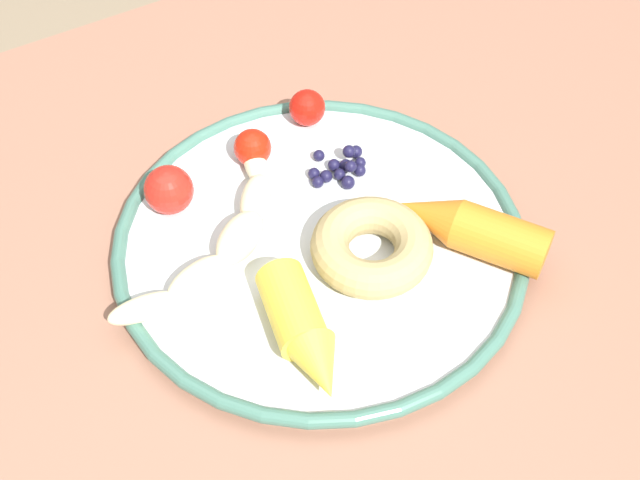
# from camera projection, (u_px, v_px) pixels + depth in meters

# --- Properties ---
(dining_table) EXTENTS (1.11, 0.71, 0.75)m
(dining_table) POSITION_uv_depth(u_px,v_px,m) (243.00, 317.00, 0.78)
(dining_table) COLOR #94634E
(dining_table) RESTS_ON ground_plane
(plate) EXTENTS (0.34, 0.34, 0.02)m
(plate) POSITION_uv_depth(u_px,v_px,m) (320.00, 242.00, 0.69)
(plate) COLOR silver
(plate) RESTS_ON dining_table
(banana) EXTENTS (0.19, 0.14, 0.03)m
(banana) POSITION_uv_depth(u_px,v_px,m) (224.00, 236.00, 0.67)
(banana) COLOR #F7EAB2
(banana) RESTS_ON plate
(carrot_orange) EXTENTS (0.10, 0.13, 0.04)m
(carrot_orange) POSITION_uv_depth(u_px,v_px,m) (471.00, 229.00, 0.67)
(carrot_orange) COLOR orange
(carrot_orange) RESTS_ON plate
(carrot_yellow) EXTENTS (0.06, 0.12, 0.04)m
(carrot_yellow) POSITION_uv_depth(u_px,v_px,m) (306.00, 331.00, 0.61)
(carrot_yellow) COLOR yellow
(carrot_yellow) RESTS_ON plate
(donut) EXTENTS (0.11, 0.11, 0.03)m
(donut) POSITION_uv_depth(u_px,v_px,m) (372.00, 247.00, 0.66)
(donut) COLOR tan
(donut) RESTS_ON plate
(blueberry_pile) EXTENTS (0.06, 0.05, 0.02)m
(blueberry_pile) POSITION_uv_depth(u_px,v_px,m) (341.00, 168.00, 0.73)
(blueberry_pile) COLOR #191638
(blueberry_pile) RESTS_ON plate
(tomato_near) EXTENTS (0.03, 0.03, 0.03)m
(tomato_near) POSITION_uv_depth(u_px,v_px,m) (307.00, 108.00, 0.77)
(tomato_near) COLOR red
(tomato_near) RESTS_ON plate
(tomato_mid) EXTENTS (0.04, 0.04, 0.04)m
(tomato_mid) POSITION_uv_depth(u_px,v_px,m) (169.00, 190.00, 0.69)
(tomato_mid) COLOR red
(tomato_mid) RESTS_ON plate
(tomato_far) EXTENTS (0.03, 0.03, 0.03)m
(tomato_far) POSITION_uv_depth(u_px,v_px,m) (253.00, 148.00, 0.73)
(tomato_far) COLOR red
(tomato_far) RESTS_ON plate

